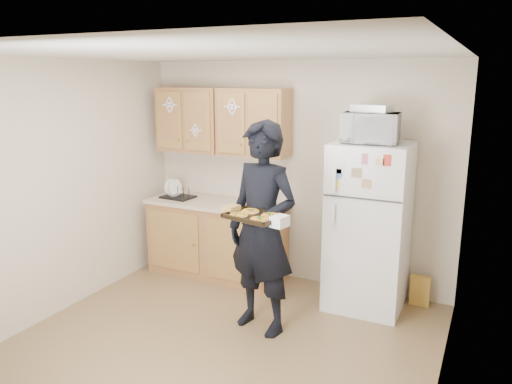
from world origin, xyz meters
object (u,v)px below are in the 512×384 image
(person, at_px, (262,229))
(baking_tray, at_px, (255,217))
(dish_rack, at_px, (178,192))
(microwave, at_px, (371,128))
(refrigerator, at_px, (368,227))

(person, relative_size, baking_tray, 4.23)
(person, bearing_deg, baking_tray, -64.66)
(person, xyz_separation_m, baking_tray, (0.07, -0.29, 0.20))
(person, xyz_separation_m, dish_rack, (-1.55, 0.92, -0.01))
(microwave, relative_size, dish_rack, 1.43)
(microwave, height_order, dish_rack, microwave)
(baking_tray, relative_size, dish_rack, 1.25)
(person, distance_m, dish_rack, 1.80)
(baking_tray, distance_m, dish_rack, 2.03)
(microwave, xyz_separation_m, dish_rack, (-2.29, 0.06, -0.87))
(microwave, bearing_deg, refrigerator, 63.77)
(refrigerator, xyz_separation_m, microwave, (-0.02, -0.05, 1.00))
(microwave, bearing_deg, baking_tray, -125.37)
(refrigerator, distance_m, microwave, 1.00)
(refrigerator, bearing_deg, microwave, -111.25)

